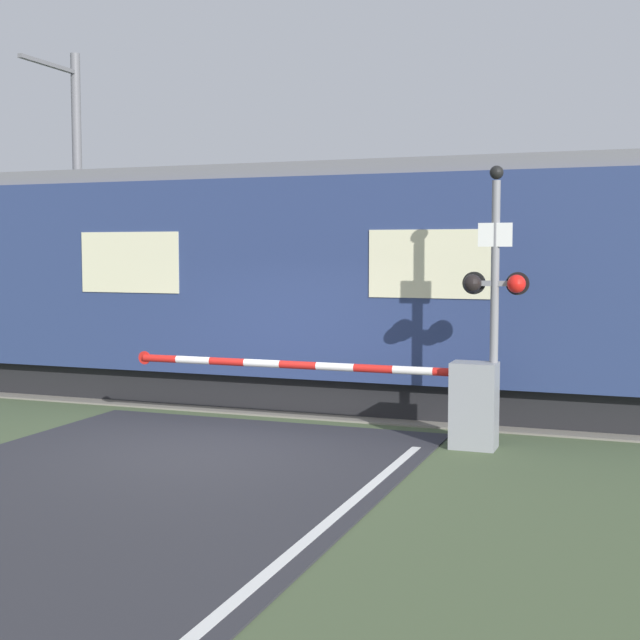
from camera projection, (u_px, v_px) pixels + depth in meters
name	position (u px, v px, depth m)	size (l,w,h in m)	color
ground_plane	(211.00, 450.00, 11.72)	(80.00, 80.00, 0.00)	#475638
track_bed	(317.00, 400.00, 15.45)	(36.00, 3.20, 0.13)	slate
train	(173.00, 282.00, 16.26)	(18.65, 2.87, 4.01)	black
crossing_barrier	(443.00, 398.00, 11.92)	(5.41, 0.44, 1.15)	gray
signal_post	(495.00, 290.00, 11.66)	(0.87, 0.26, 3.72)	gray
catenary_pole	(77.00, 207.00, 19.14)	(0.20, 1.90, 6.80)	slate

